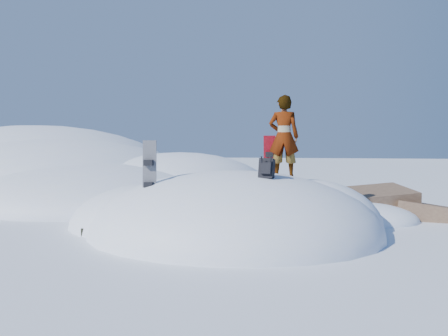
% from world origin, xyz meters
% --- Properties ---
extents(ground, '(120.00, 120.00, 0.00)m').
position_xyz_m(ground, '(0.00, 0.00, 0.00)').
color(ground, white).
rests_on(ground, ground).
extents(snow_mound, '(8.00, 6.00, 3.00)m').
position_xyz_m(snow_mound, '(-0.17, 0.24, 0.00)').
color(snow_mound, white).
rests_on(snow_mound, ground).
extents(snow_ridge, '(21.50, 18.50, 6.40)m').
position_xyz_m(snow_ridge, '(-10.43, 9.85, 0.00)').
color(snow_ridge, white).
rests_on(snow_ridge, ground).
extents(rock_outcrop, '(4.68, 4.41, 1.68)m').
position_xyz_m(rock_outcrop, '(3.72, 3.01, 0.01)').
color(rock_outcrop, brown).
rests_on(rock_outcrop, ground).
extents(snowboard_red, '(0.30, 0.22, 1.59)m').
position_xyz_m(snowboard_red, '(0.78, 0.87, 1.57)').
color(snowboard_red, red).
rests_on(snowboard_red, snow_mound).
extents(snowboard_dark, '(0.32, 0.20, 1.67)m').
position_xyz_m(snowboard_dark, '(-1.79, -0.91, 1.40)').
color(snowboard_dark, black).
rests_on(snowboard_dark, snow_mound).
extents(backpack, '(0.37, 0.41, 0.52)m').
position_xyz_m(backpack, '(0.84, -0.75, 1.59)').
color(backpack, black).
rests_on(backpack, snow_mound).
extents(gear_pile, '(0.88, 0.67, 0.23)m').
position_xyz_m(gear_pile, '(-3.04, -0.78, 0.11)').
color(gear_pile, black).
rests_on(gear_pile, ground).
extents(person, '(0.73, 0.50, 1.97)m').
position_xyz_m(person, '(1.16, 0.34, 2.31)').
color(person, slate).
rests_on(person, snow_mound).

